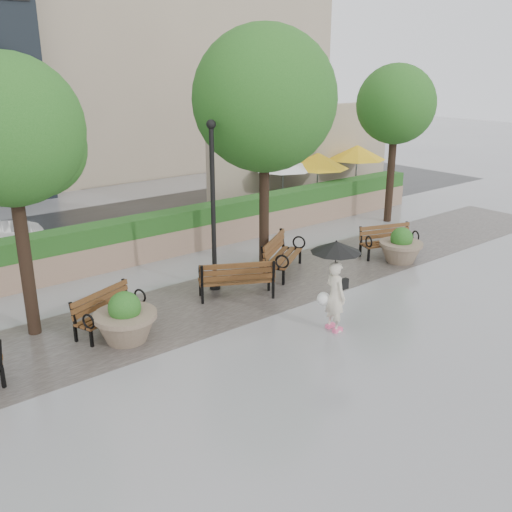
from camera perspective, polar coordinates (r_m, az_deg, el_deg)
ground at (r=12.50m, az=4.67°, el=-8.45°), size 100.00×100.00×0.00m
cobble_strip at (r=14.60m, az=-3.44°, el=-4.25°), size 28.00×3.20×0.01m
hedge_wall at (r=17.62m, az=-11.06°, el=1.75°), size 24.00×0.80×1.35m
cafe_wall at (r=25.20m, az=4.97°, el=10.19°), size 10.00×0.60×4.00m
cafe_hedge at (r=23.61m, az=7.67°, el=5.69°), size 8.00×0.50×0.90m
asphalt_street at (r=21.30m, az=-16.05°, el=2.45°), size 40.00×7.00×0.00m
bench_1 at (r=13.22m, az=-14.41°, el=-6.14°), size 1.80×1.23×0.91m
bench_2 at (r=14.55m, az=-1.96°, el=-3.05°), size 2.01×1.55×1.02m
bench_3 at (r=16.25m, az=2.69°, el=-0.68°), size 2.02×1.68×1.03m
bench_4 at (r=18.17m, az=13.05°, el=0.87°), size 1.88×1.21×0.94m
planter_left at (r=12.58m, az=-12.90°, el=-6.46°), size 1.35×1.35×1.13m
planter_right at (r=17.66m, az=14.27°, el=0.73°), size 1.28×1.28×1.08m
lamppost at (r=14.61m, az=-4.29°, el=3.83°), size 0.28×0.28×4.42m
tree_0 at (r=12.67m, az=-22.95°, el=11.00°), size 3.19×3.05×5.96m
tree_1 at (r=15.92m, az=1.12°, el=15.00°), size 3.91×3.89×6.74m
tree_2 at (r=21.81m, az=13.89°, el=14.23°), size 3.00×2.83×5.73m
patio_umb_white at (r=22.88m, az=2.73°, el=9.35°), size 2.50×2.50×2.30m
patio_umb_yellow_a at (r=23.31m, az=6.22°, el=9.44°), size 2.50×2.50×2.30m
patio_umb_yellow_b at (r=25.78m, az=10.09°, el=10.14°), size 2.50×2.50×2.30m
pedestrian at (r=12.60m, az=7.93°, el=-2.10°), size 1.12×1.12×2.06m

